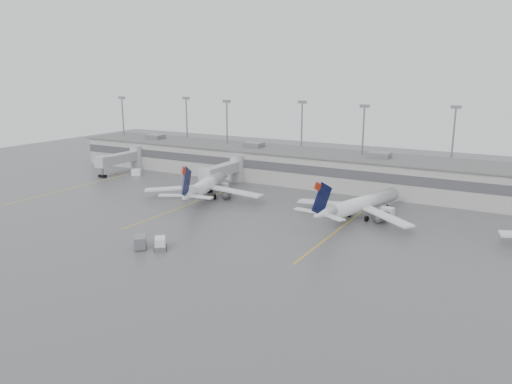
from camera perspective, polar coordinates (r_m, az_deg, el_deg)
The scene contains 17 objects.
ground at distance 81.90m, azimuth -8.24°, elevation -6.89°, with size 260.00×260.00×0.00m, color #575659.
terminal at distance 129.80m, azimuth 7.46°, elevation 2.73°, with size 152.00×17.00×9.45m.
light_masts at distance 133.88m, azimuth 8.50°, elevation 6.43°, with size 142.40×8.00×20.60m.
jet_bridge_left at distance 149.85m, azimuth -14.54°, elevation 3.75°, with size 4.00×17.20×7.00m.
jet_bridge_right at distance 128.36m, azimuth -3.15°, elevation 2.56°, with size 4.00×17.20×7.00m.
stand_markings at distance 100.90m, azimuth 0.08°, elevation -2.77°, with size 105.25×40.00×0.01m.
jet_mid_left at distance 114.90m, azimuth -5.72°, elevation 0.83°, with size 26.82×30.52×10.16m.
jet_mid_right at distance 100.54m, azimuth 11.77°, elevation -1.36°, with size 25.41×28.91×9.61m.
baggage_tug at distance 83.85m, azimuth -10.89°, elevation -5.94°, with size 3.40×3.57×1.98m.
baggage_cart at distance 84.94m, azimuth -13.08°, elevation -5.58°, with size 3.43×3.63×2.05m.
gse_uld_a at distance 144.07m, azimuth -13.50°, elevation 2.22°, with size 2.48×1.65×1.76m, color white.
gse_uld_b at distance 122.95m, azimuth -3.85°, elevation 0.64°, with size 2.52×1.68×1.79m, color white.
gse_uld_c at distance 104.22m, azimuth 14.77°, elevation -2.19°, with size 2.53×1.69×1.79m, color white.
gse_loader at distance 125.09m, azimuth -5.61°, elevation 0.86°, with size 1.93×3.08×1.93m, color slate.
cone_a at distance 146.60m, azimuth -15.72°, elevation 2.05°, with size 0.40×0.40×0.64m, color #F05605.
cone_b at distance 124.35m, azimuth -6.98°, elevation 0.44°, with size 0.39×0.39×0.62m, color #F05605.
cone_c at distance 107.28m, azimuth 13.04°, elevation -1.95°, with size 0.41×0.41×0.65m, color #F05605.
Camera 1 is at (47.42, -60.36, 28.57)m, focal length 35.00 mm.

